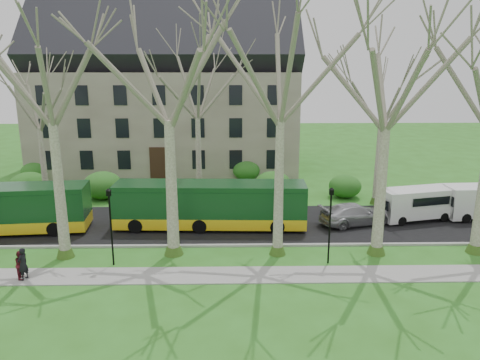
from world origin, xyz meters
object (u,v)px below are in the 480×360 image
(sedan, at_px, (355,214))
(pedestrian_a, at_px, (23,264))
(pedestrian_b, at_px, (21,264))
(van_a, at_px, (417,204))
(bus_follow, at_px, (210,205))

(sedan, distance_m, pedestrian_a, 20.87)
(pedestrian_a, distance_m, pedestrian_b, 0.25)
(van_a, xyz_separation_m, pedestrian_b, (-23.96, -8.78, -0.38))
(bus_follow, bearing_deg, pedestrian_a, -138.37)
(sedan, bearing_deg, van_a, -95.89)
(sedan, bearing_deg, pedestrian_b, 95.95)
(van_a, bearing_deg, bus_follow, 171.43)
(pedestrian_a, bearing_deg, van_a, 129.42)
(sedan, xyz_separation_m, pedestrian_b, (-19.39, -7.94, 0.03))
(pedestrian_b, bearing_deg, pedestrian_a, -152.04)
(bus_follow, distance_m, sedan, 9.98)
(sedan, relative_size, van_a, 0.95)
(van_a, relative_size, pedestrian_b, 3.45)
(van_a, height_order, pedestrian_b, van_a)
(sedan, height_order, pedestrian_b, pedestrian_b)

